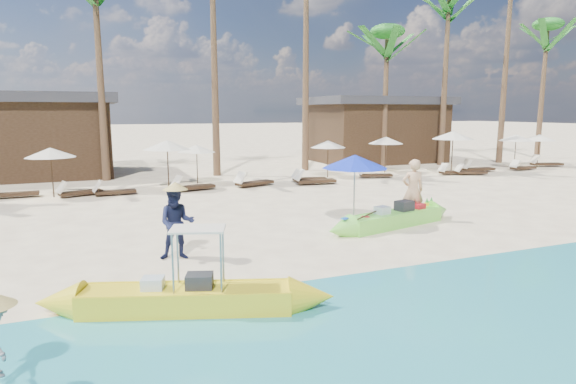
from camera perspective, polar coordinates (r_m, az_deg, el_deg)
name	(u,v)px	position (r m, az deg, el deg)	size (l,w,h in m)	color
ground	(267,249)	(12.08, -2.49, -6.72)	(240.00, 240.00, 0.00)	#FDE9BB
wet_sand_strip	(376,333)	(7.84, 10.35, -16.15)	(240.00, 4.50, 0.01)	tan
green_canoe	(394,218)	(14.64, 12.42, -3.06)	(5.57, 1.70, 0.72)	#71DE43
yellow_canoe	(187,298)	(8.56, -11.91, -12.21)	(5.47, 2.15, 1.47)	yellow
tourist	(413,190)	(15.39, 14.57, 0.22)	(0.70, 0.46, 1.93)	tan
vendor_green	(177,223)	(11.34, -13.05, -3.64)	(0.82, 0.64, 1.69)	#141938
blue_umbrella	(355,162)	(14.36, 7.92, 3.59)	(1.97, 1.97, 2.12)	#99999E
resort_parasol_4	(50,153)	(21.07, -26.34, 4.21)	(1.92, 1.92, 1.97)	#372516
lounger_4_left	(11,193)	(21.83, -29.99, -0.10)	(1.81, 0.61, 0.61)	#372516
lounger_4_right	(78,192)	(21.06, -23.68, 0.05)	(1.79, 1.02, 0.58)	#372516
resort_parasol_5	(167,145)	(21.52, -14.14, 5.44)	(2.09, 2.09, 2.15)	#372516
lounger_5_left	(112,191)	(20.77, -20.10, 0.13)	(1.69, 0.60, 0.57)	#372516
resort_parasol_6	(197,149)	(23.01, -10.79, 5.08)	(1.78, 1.78, 1.83)	#372516
lounger_6_left	(191,186)	(21.02, -11.42, 0.69)	(1.93, 0.92, 0.63)	#372516
lounger_6_right	(252,182)	(21.84, -4.26, 1.20)	(1.97, 1.13, 0.64)	#372516
resort_parasol_7	(328,144)	(24.84, 4.76, 5.68)	(1.84, 1.84, 1.90)	#372516
lounger_7_left	(313,180)	(22.43, 2.99, 1.44)	(1.98, 0.81, 0.66)	#372516
lounger_7_right	(307,178)	(23.26, 2.28, 1.67)	(1.76, 0.85, 0.58)	#372516
resort_parasol_8	(386,140)	(27.22, 11.52, 6.03)	(1.93, 1.93, 1.99)	#372516
lounger_8_left	(374,174)	(25.01, 10.12, 2.09)	(1.79, 1.00, 0.58)	#372516
resort_parasol_9	(453,135)	(27.68, 18.99, 6.39)	(2.26, 2.26, 2.33)	#372516
lounger_9_left	(452,171)	(27.41, 18.82, 2.35)	(1.64, 0.54, 0.55)	#372516
lounger_9_right	(469,172)	(27.51, 20.69, 2.28)	(1.74, 0.98, 0.56)	#372516
resort_parasol_10	(516,138)	(31.81, 25.43, 5.83)	(1.96, 1.96, 2.02)	#372516
lounger_10_left	(476,168)	(29.08, 21.41, 2.66)	(1.97, 0.83, 0.65)	#372516
lounger_10_right	(522,167)	(30.95, 25.96, 2.67)	(1.65, 0.51, 0.56)	#372516
resort_parasol_11	(539,138)	(33.40, 27.65, 5.74)	(1.92, 1.92, 1.98)	#372516
lounger_11_left	(545,163)	(33.61, 28.13, 3.04)	(2.03, 1.16, 0.66)	#372516
palm_6	(387,49)	(30.66, 11.65, 16.25)	(2.08, 2.08, 8.51)	brown
palm_7	(448,17)	(32.47, 18.45, 19.05)	(2.08, 2.08, 11.08)	brown
palm_8	(510,2)	(35.44, 24.86, 19.78)	(2.08, 2.08, 12.70)	brown
palm_9	(546,44)	(39.85, 28.30, 15.20)	(2.08, 2.08, 9.82)	brown
pavilion_west	(6,135)	(28.76, -30.45, 5.88)	(10.80, 6.60, 4.30)	#372516
pavilion_east	(374,129)	(33.59, 10.20, 7.39)	(8.80, 6.60, 4.30)	#372516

